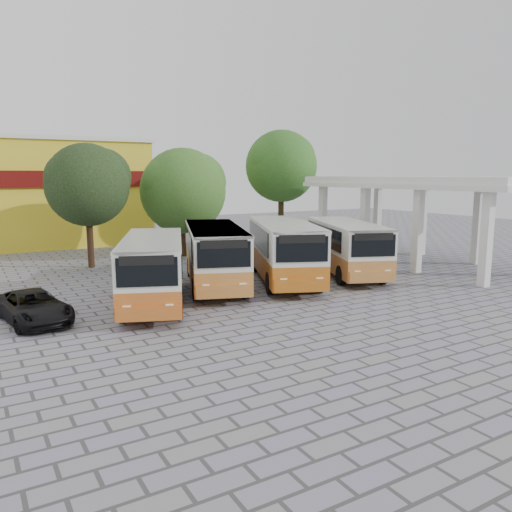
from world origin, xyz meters
TOP-DOWN VIEW (x-y plane):
  - ground at (0.00, 0.00)m, footprint 90.00×90.00m
  - terminal_shelter at (10.50, 4.00)m, footprint 6.80×15.80m
  - shophouse_block at (-11.00, 25.99)m, footprint 20.40×10.40m
  - bus_far_left at (-7.43, 2.56)m, footprint 5.16×8.50m
  - bus_centre_left at (-3.67, 4.29)m, footprint 5.26×8.88m
  - bus_centre_right at (-0.07, 3.55)m, footprint 5.75×9.20m
  - bus_far_right at (3.91, 3.31)m, footprint 5.35×8.67m
  - tree_left at (-7.77, 12.80)m, footprint 5.10×4.86m
  - tree_middle at (-1.26, 13.99)m, footprint 6.04×5.75m
  - tree_right at (7.65, 15.53)m, footprint 5.89×5.61m
  - parked_car at (-12.26, 2.21)m, footprint 2.70×4.56m

SIDE VIEW (x-z plane):
  - ground at x=0.00m, z-range 0.00..0.00m
  - parked_car at x=-12.26m, z-range 0.00..1.19m
  - bus_far_left at x=-7.43m, z-range 0.23..3.09m
  - bus_far_right at x=3.91m, z-range 0.23..3.15m
  - bus_centre_left at x=-3.67m, z-range 0.24..3.23m
  - bus_centre_right at x=-0.07m, z-range 0.24..3.34m
  - shophouse_block at x=-11.00m, z-range 0.01..8.31m
  - tree_middle at x=-1.26m, z-range 0.96..8.27m
  - terminal_shelter at x=10.50m, z-range 2.21..7.61m
  - tree_left at x=-7.77m, z-range 1.40..8.74m
  - tree_right at x=7.65m, z-range 1.86..10.85m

